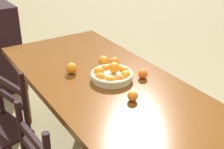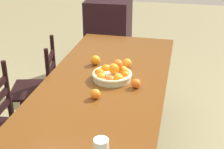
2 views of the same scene
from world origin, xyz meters
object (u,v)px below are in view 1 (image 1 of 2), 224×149
Objects in this scene: orange_loose_2 at (133,96)px; fruit_bowl at (112,74)px; orange_loose_0 at (104,61)px; dining_table at (108,91)px; orange_loose_1 at (143,74)px; orange_loose_3 at (72,68)px.

fruit_bowl is at bearing -8.48° from orange_loose_2.
orange_loose_0 is 0.56m from orange_loose_2.
orange_loose_1 reaches higher than dining_table.
orange_loose_1 is 0.32m from orange_loose_2.
fruit_bowl is at bearing -140.92° from orange_loose_3.
fruit_bowl is 0.22m from orange_loose_1.
orange_loose_2 is at bearing 167.96° from orange_loose_0.
orange_loose_3 is at bearing 48.83° from orange_loose_1.
orange_loose_2 is (-0.30, -0.00, 0.11)m from dining_table.
orange_loose_2 is at bearing -179.81° from dining_table.
fruit_bowl is 4.48× the size of orange_loose_2.
orange_loose_3 is at bearing 39.08° from fruit_bowl.
orange_loose_0 reaches higher than orange_loose_1.
orange_loose_1 and orange_loose_2 have the same top height.
orange_loose_1 is 0.52m from orange_loose_3.
orange_loose_0 is 0.27m from orange_loose_3.
dining_table is at bearing 0.19° from orange_loose_2.
orange_loose_1 is at bearing -109.54° from dining_table.
orange_loose_1 is (-0.33, -0.12, -0.01)m from orange_loose_0.
dining_table is 0.32m from orange_loose_3.
dining_table is 6.84× the size of fruit_bowl.
orange_loose_0 is (0.23, -0.07, -0.00)m from fruit_bowl.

